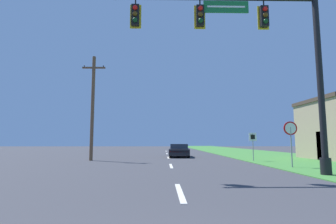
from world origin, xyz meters
TOP-DOWN VIEW (x-y plane):
  - grass_verge_right at (10.50, 30.00)m, footprint 10.00×110.00m
  - road_center_line at (0.00, 22.00)m, footprint 0.16×34.80m
  - signal_mast at (4.00, 9.52)m, footprint 9.35×0.47m
  - car_ahead at (1.05, 23.19)m, footprint 2.05×4.30m
  - stop_sign at (6.61, 12.84)m, footprint 0.76×0.07m
  - route_sign_post at (6.11, 17.57)m, footprint 0.55×0.06m
  - utility_pole_near at (-5.95, 18.67)m, footprint 1.80×0.26m

SIDE VIEW (x-z plane):
  - road_center_line at x=0.00m, z-range 0.00..0.01m
  - grass_verge_right at x=10.50m, z-range 0.00..0.04m
  - car_ahead at x=1.05m, z-range 0.01..1.20m
  - route_sign_post at x=6.11m, z-range 0.51..2.54m
  - stop_sign at x=6.61m, z-range 0.61..3.12m
  - utility_pole_near at x=-5.95m, z-range 0.15..8.28m
  - signal_mast at x=4.00m, z-range 1.11..9.79m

